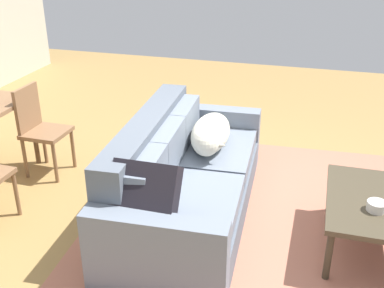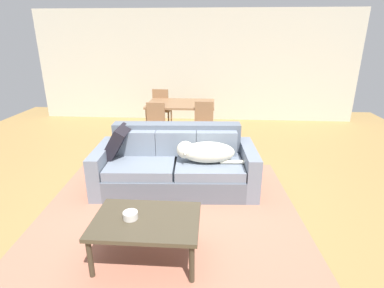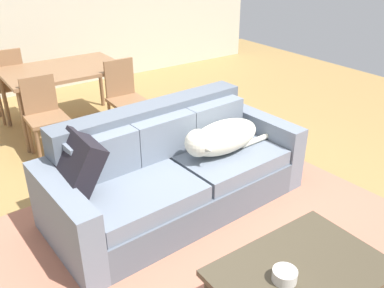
{
  "view_description": "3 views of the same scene",
  "coord_description": "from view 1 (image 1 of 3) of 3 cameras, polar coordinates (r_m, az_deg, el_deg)",
  "views": [
    {
      "loc": [
        -3.43,
        -0.89,
        2.32
      ],
      "look_at": [
        -0.04,
        0.08,
        0.67
      ],
      "focal_mm": 44.22,
      "sensor_mm": 36.0,
      "label": 1
    },
    {
      "loc": [
        0.46,
        -3.77,
        2.08
      ],
      "look_at": [
        0.21,
        -0.06,
        0.74
      ],
      "focal_mm": 28.13,
      "sensor_mm": 36.0,
      "label": 2
    },
    {
      "loc": [
        -1.7,
        -2.48,
        2.16
      ],
      "look_at": [
        -0.0,
        -0.07,
        0.68
      ],
      "focal_mm": 38.48,
      "sensor_mm": 36.0,
      "label": 3
    }
  ],
  "objects": [
    {
      "name": "dog_on_left_cushion",
      "position": [
        4.27,
        2.21,
        1.16
      ],
      "size": [
        0.92,
        0.4,
        0.3
      ],
      "rotation": [
        0.0,
        0.0,
        0.06
      ],
      "color": "silver",
      "rests_on": "couch"
    },
    {
      "name": "bowl_on_coffee_table",
      "position": [
        3.67,
        21.38,
        -7.01
      ],
      "size": [
        0.14,
        0.14,
        0.07
      ],
      "primitive_type": "cylinder",
      "color": "silver",
      "rests_on": "coffee_table"
    },
    {
      "name": "dining_chair_near_right",
      "position": [
        4.92,
        -17.92,
        2.06
      ],
      "size": [
        0.41,
        0.41,
        0.9
      ],
      "rotation": [
        0.0,
        0.0,
        -0.02
      ],
      "color": "#886141",
      "rests_on": "ground"
    },
    {
      "name": "area_rug",
      "position": [
        4.11,
        9.58,
        -9.61
      ],
      "size": [
        3.36,
        3.23,
        0.01
      ],
      "primitive_type": "cube",
      "rotation": [
        0.0,
        0.0,
        0.06
      ],
      "color": "#B06B54",
      "rests_on": "ground"
    },
    {
      "name": "couch",
      "position": [
        4.07,
        -1.18,
        -4.31
      ],
      "size": [
        2.29,
        1.11,
        0.86
      ],
      "rotation": [
        0.0,
        0.0,
        0.06
      ],
      "color": "slate",
      "rests_on": "ground"
    },
    {
      "name": "throw_pillow_by_left_arm",
      "position": [
        3.23,
        -5.8,
        -6.25
      ],
      "size": [
        0.37,
        0.46,
        0.47
      ],
      "primitive_type": "cube",
      "rotation": [
        0.0,
        0.53,
        0.0
      ],
      "color": "black",
      "rests_on": "couch"
    },
    {
      "name": "ground_plane",
      "position": [
        4.23,
        1.2,
        -8.22
      ],
      "size": [
        10.0,
        10.0,
        0.0
      ],
      "primitive_type": "plane",
      "color": "#9B7843"
    },
    {
      "name": "coffee_table",
      "position": [
        3.84,
        21.02,
        -6.92
      ],
      "size": [
        1.01,
        0.69,
        0.44
      ],
      "color": "#453C2B",
      "rests_on": "ground"
    }
  ]
}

